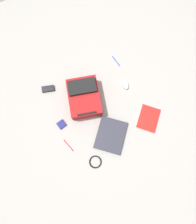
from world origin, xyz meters
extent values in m
plane|color=gray|center=(0.00, 0.00, 0.00)|extent=(3.42, 3.42, 0.00)
cube|color=maroon|center=(0.06, -0.18, 0.08)|extent=(0.41, 0.46, 0.15)
cube|color=black|center=(0.04, -0.26, 0.17)|extent=(0.30, 0.22, 0.04)
cylinder|color=black|center=(0.12, -0.01, 0.16)|extent=(0.18, 0.07, 0.02)
cube|color=#24242C|center=(0.00, 0.27, 0.01)|extent=(0.43, 0.43, 0.02)
cube|color=#2D2D38|center=(0.00, 0.27, 0.03)|extent=(0.42, 0.42, 0.01)
cube|color=silver|center=(-0.42, 0.30, 0.01)|extent=(0.31, 0.31, 0.02)
cube|color=red|center=(-0.42, 0.30, 0.02)|extent=(0.32, 0.31, 0.00)
ellipsoid|color=silver|center=(-0.39, -0.12, 0.02)|extent=(0.08, 0.12, 0.04)
torus|color=black|center=(0.26, 0.43, 0.01)|extent=(0.12, 0.12, 0.01)
cube|color=black|center=(0.35, -0.46, 0.01)|extent=(0.14, 0.10, 0.03)
cylinder|color=red|center=(0.42, 0.17, 0.00)|extent=(0.05, 0.15, 0.01)
cylinder|color=#1933B2|center=(-0.44, -0.41, 0.00)|extent=(0.03, 0.14, 0.01)
cube|color=navy|center=(0.39, -0.06, 0.01)|extent=(0.09, 0.09, 0.02)
camera|label=1|loc=(0.17, 0.32, 1.80)|focal=28.49mm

